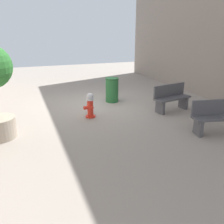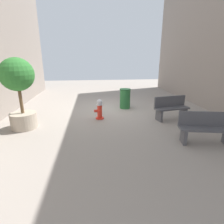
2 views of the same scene
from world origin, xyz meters
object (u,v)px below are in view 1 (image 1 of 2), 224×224
fire_hydrant (90,105)px  bench_near (171,98)px  bench_far (219,116)px  trash_bin (112,90)px

fire_hydrant → bench_near: (-2.94, 0.35, 0.07)m
bench_near → bench_far: (-0.10, 2.20, 0.01)m
bench_near → bench_far: size_ratio=0.92×
bench_far → trash_bin: size_ratio=1.64×
bench_far → fire_hydrant: bearing=-40.0°
fire_hydrant → bench_far: 3.97m
bench_far → trash_bin: (1.69, -4.04, 0.00)m
trash_bin → bench_near: bearing=131.0°
bench_near → trash_bin: size_ratio=1.51×
bench_far → trash_bin: 4.38m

